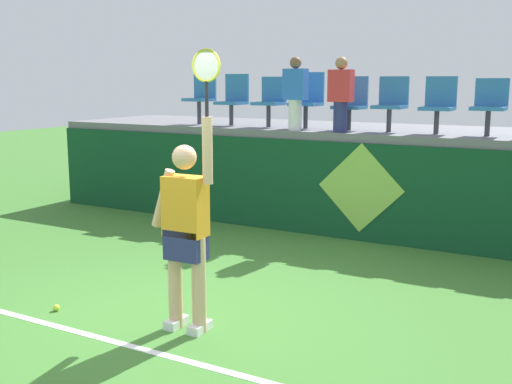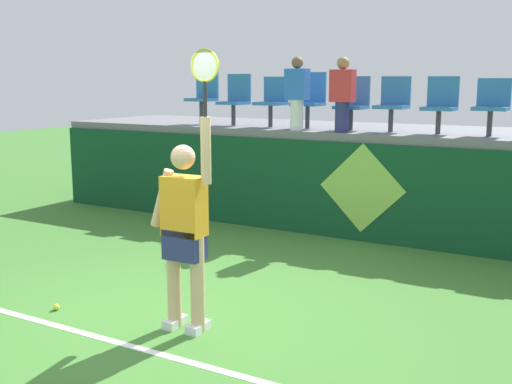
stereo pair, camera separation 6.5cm
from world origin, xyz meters
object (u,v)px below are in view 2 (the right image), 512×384
at_px(stadium_chair_0, 204,95).
at_px(spectator_1, 342,93).
at_px(stadium_chair_7, 492,104).
at_px(spectator_0, 297,93).
at_px(stadium_chair_3, 310,98).
at_px(stadium_chair_4, 353,101).
at_px(stadium_chair_6, 441,103).
at_px(tennis_ball, 56,307).
at_px(stadium_chair_2, 273,99).
at_px(stadium_chair_5, 393,102).
at_px(stadium_chair_1, 236,98).
at_px(tennis_player, 185,227).

xyz_separation_m(stadium_chair_0, spectator_1, (2.72, -0.43, 0.06)).
relative_size(stadium_chair_7, spectator_0, 0.71).
height_order(stadium_chair_3, stadium_chair_4, stadium_chair_3).
bearing_deg(stadium_chair_6, stadium_chair_0, 179.97).
height_order(tennis_ball, stadium_chair_4, stadium_chair_4).
distance_m(stadium_chair_0, stadium_chair_7, 4.71).
height_order(stadium_chair_4, stadium_chair_7, stadium_chair_4).
bearing_deg(stadium_chair_6, stadium_chair_2, -179.94).
xyz_separation_m(tennis_ball, stadium_chair_7, (3.23, 4.78, 1.92)).
bearing_deg(tennis_ball, stadium_chair_3, 83.73).
distance_m(stadium_chair_3, stadium_chair_4, 0.72).
distance_m(stadium_chair_5, stadium_chair_6, 0.68).
bearing_deg(stadium_chair_6, stadium_chair_3, 179.88).
relative_size(stadium_chair_0, stadium_chair_5, 1.12).
bearing_deg(spectator_1, stadium_chair_5, 34.65).
bearing_deg(stadium_chair_5, tennis_ball, -111.26).
relative_size(stadium_chair_3, spectator_1, 0.81).
xyz_separation_m(stadium_chair_0, stadium_chair_1, (0.65, 0.00, -0.04)).
distance_m(stadium_chair_5, spectator_0, 1.42).
xyz_separation_m(stadium_chair_2, stadium_chair_6, (2.68, 0.00, -0.01)).
bearing_deg(stadium_chair_6, stadium_chair_5, -179.91).
xyz_separation_m(stadium_chair_4, stadium_chair_7, (1.99, -0.01, 0.00)).
distance_m(tennis_player, stadium_chair_6, 4.76).
bearing_deg(stadium_chair_7, tennis_ball, -124.03).
relative_size(tennis_player, stadium_chair_6, 3.16).
distance_m(stadium_chair_1, spectator_1, 2.12).
relative_size(stadium_chair_1, spectator_1, 0.79).
bearing_deg(spectator_0, tennis_player, -77.64).
bearing_deg(stadium_chair_4, stadium_chair_3, 179.80).
bearing_deg(spectator_1, stadium_chair_1, 168.24).
bearing_deg(stadium_chair_3, spectator_1, -31.17).
xyz_separation_m(stadium_chair_1, stadium_chair_6, (3.38, -0.00, -0.03)).
distance_m(stadium_chair_2, stadium_chair_3, 0.66).
height_order(tennis_player, stadium_chair_7, tennis_player).
bearing_deg(stadium_chair_1, spectator_0, -18.57).
distance_m(stadium_chair_1, stadium_chair_2, 0.70).
xyz_separation_m(stadium_chair_2, stadium_chair_5, (1.99, 0.00, -0.01)).
bearing_deg(stadium_chair_6, tennis_player, -104.04).
height_order(stadium_chair_4, stadium_chair_6, stadium_chair_4).
xyz_separation_m(tennis_player, stadium_chair_6, (1.13, 4.52, 0.99)).
height_order(tennis_player, stadium_chair_3, tennis_player).
relative_size(tennis_player, stadium_chair_4, 3.14).
distance_m(stadium_chair_5, spectator_1, 0.76).
distance_m(stadium_chair_1, stadium_chair_5, 2.70).
relative_size(stadium_chair_2, stadium_chair_7, 1.04).
bearing_deg(stadium_chair_6, stadium_chair_1, 179.95).
bearing_deg(stadium_chair_1, stadium_chair_5, -0.08).
xyz_separation_m(stadium_chair_0, spectator_0, (2.01, -0.46, 0.06)).
height_order(tennis_ball, spectator_1, spectator_1).
distance_m(stadium_chair_2, stadium_chair_6, 2.68).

